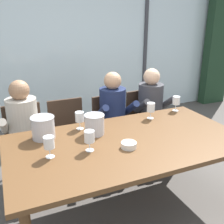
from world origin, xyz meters
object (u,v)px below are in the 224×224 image
object	(u,v)px
dining_table	(128,147)
wine_glass_near_bucket	(176,101)
chair_near_curtain	(25,137)
person_beige_jumper	(24,129)
person_charcoal_jacket	(153,109)
chair_center	(111,125)
wine_glass_spare_empty	(89,137)
person_navy_polo	(115,115)
ice_bucket_secondary	(43,127)
chair_right_of_center	(144,118)
chair_left_of_center	(68,131)
ice_bucket_primary	(94,124)
wine_glass_by_right_taster	(80,118)
wine_glass_by_left_taster	(49,143)
wine_glass_center_pour	(151,108)
tasting_bowl	(129,145)

from	to	relation	value
dining_table	wine_glass_near_bucket	bearing A→B (deg)	28.74
chair_near_curtain	person_beige_jumper	world-z (taller)	person_beige_jumper
person_charcoal_jacket	person_beige_jumper	bearing A→B (deg)	-177.98
chair_center	wine_glass_spare_empty	distance (m)	1.23
person_charcoal_jacket	chair_center	bearing A→B (deg)	169.91
person_navy_polo	person_beige_jumper	bearing A→B (deg)	-179.38
ice_bucket_secondary	chair_right_of_center	bearing A→B (deg)	24.43
person_charcoal_jacket	chair_left_of_center	bearing A→B (deg)	174.06
dining_table	chair_center	xyz separation A→B (m)	(0.25, 0.95, -0.19)
person_charcoal_jacket	wine_glass_spare_empty	world-z (taller)	person_charcoal_jacket
chair_left_of_center	person_beige_jumper	xyz separation A→B (m)	(-0.51, -0.15, 0.17)
person_navy_polo	ice_bucket_primary	xyz separation A→B (m)	(-0.48, -0.59, 0.19)
person_navy_polo	wine_glass_by_right_taster	world-z (taller)	person_navy_polo
wine_glass_by_left_taster	wine_glass_near_bucket	distance (m)	1.63
person_charcoal_jacket	wine_glass_by_right_taster	xyz separation A→B (m)	(-1.10, -0.42, 0.20)
chair_center	wine_glass_by_right_taster	distance (m)	0.87
person_beige_jumper	wine_glass_by_left_taster	bearing A→B (deg)	-79.30
person_beige_jumper	person_charcoal_jacket	size ratio (longest dim) A/B	1.00
chair_near_curtain	chair_center	world-z (taller)	same
person_navy_polo	wine_glass_center_pour	size ratio (longest dim) A/B	6.79
person_navy_polo	person_charcoal_jacket	distance (m)	0.54
dining_table	wine_glass_spare_empty	distance (m)	0.42
person_beige_jumper	person_navy_polo	xyz separation A→B (m)	(1.06, -0.00, 0.00)
dining_table	chair_near_curtain	size ratio (longest dim) A/B	2.42
wine_glass_by_left_taster	wine_glass_spare_empty	bearing A→B (deg)	-4.09
person_charcoal_jacket	wine_glass_by_right_taster	size ratio (longest dim) A/B	6.79
dining_table	ice_bucket_secondary	distance (m)	0.78
chair_center	wine_glass_by_right_taster	xyz separation A→B (m)	(-0.57, -0.54, 0.38)
person_navy_polo	person_charcoal_jacket	world-z (taller)	same
person_beige_jumper	ice_bucket_secondary	world-z (taller)	person_beige_jumper
chair_center	chair_right_of_center	world-z (taller)	same
chair_near_curtain	person_charcoal_jacket	world-z (taller)	person_charcoal_jacket
wine_glass_by_right_taster	wine_glass_spare_empty	xyz separation A→B (m)	(-0.06, -0.46, 0.00)
chair_center	wine_glass_by_right_taster	world-z (taller)	wine_glass_by_right_taster
chair_near_curtain	person_charcoal_jacket	xyz separation A→B (m)	(1.58, -0.16, 0.17)
dining_table	person_navy_polo	world-z (taller)	person_navy_polo
person_beige_jumper	tasting_bowl	world-z (taller)	person_beige_jumper
person_navy_polo	wine_glass_by_left_taster	world-z (taller)	person_navy_polo
chair_near_curtain	wine_glass_by_right_taster	size ratio (longest dim) A/B	4.96
tasting_bowl	dining_table	bearing A→B (deg)	66.17
person_beige_jumper	wine_glass_by_left_taster	world-z (taller)	person_beige_jumper
wine_glass_near_bucket	wine_glass_by_right_taster	size ratio (longest dim) A/B	1.00
chair_near_curtain	wine_glass_near_bucket	size ratio (longest dim) A/B	4.96
chair_right_of_center	ice_bucket_primary	size ratio (longest dim) A/B	4.48
ice_bucket_primary	wine_glass_by_right_taster	distance (m)	0.19
chair_center	person_beige_jumper	bearing A→B (deg)	-179.68
tasting_bowl	wine_glass_by_left_taster	bearing A→B (deg)	170.25
chair_center	ice_bucket_primary	distance (m)	0.93
person_navy_polo	wine_glass_by_left_taster	xyz separation A→B (m)	(-0.94, -0.86, 0.21)
chair_right_of_center	wine_glass_by_left_taster	world-z (taller)	wine_glass_by_left_taster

